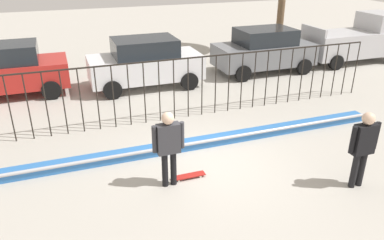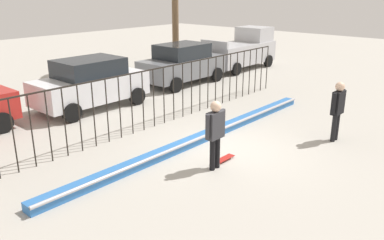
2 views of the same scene
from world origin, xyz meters
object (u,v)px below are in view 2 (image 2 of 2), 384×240
Objects in this scene: skateboard at (223,159)px; camera_operator at (338,106)px; parked_car_gray at (182,63)px; pickup_truck at (242,50)px; skateboarder at (215,129)px; parked_car_white at (90,83)px.

skateboard is 3.94m from camera_operator.
pickup_truck is (5.07, 0.09, 0.06)m from parked_car_gray.
skateboard is at bearing 37.18° from camera_operator.
skateboarder is 7.00m from parked_car_white.
skateboarder is 13.58m from pickup_truck.
skateboarder is at bearing -148.65° from pickup_truck.
parked_car_white is (1.12, 6.91, -0.11)m from skateboarder.
pickup_truck is (11.51, 7.20, -0.04)m from skateboarder.
parked_car_white is at bearing 88.52° from skateboard.
camera_operator is (3.46, -1.58, 1.03)m from skateboard.
pickup_truck is at bearing 36.54° from skateboard.
skateboarder is at bearing 41.35° from camera_operator.
parked_car_gray reaches higher than skateboarder.
parked_car_gray is at bearing -179.63° from pickup_truck.
parked_car_gray reaches higher than camera_operator.
pickup_truck is at bearing 39.88° from skateboarder.
camera_operator is (3.96, -1.48, 0.01)m from skateboarder.
parked_car_white is 0.91× the size of pickup_truck.
parked_car_white is at bearing -179.09° from pickup_truck.
camera_operator is at bearing -70.85° from parked_car_white.
parked_car_white is at bearing -173.68° from parked_car_gray.
parked_car_white is 1.00× the size of parked_car_gray.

